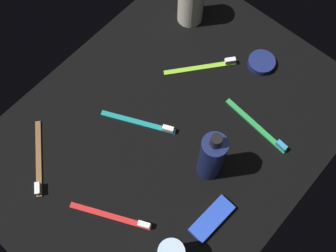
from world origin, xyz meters
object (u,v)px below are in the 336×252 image
toothbrush_lime (204,66)px  toothbrush_brown (38,162)px  toothbrush_teal (143,123)px  cream_tin_left (261,63)px  toothbrush_green (259,128)px  toothbrush_red (115,217)px  lotion_bottle (212,157)px  snack_bar_blue (212,219)px

toothbrush_lime → toothbrush_brown: size_ratio=1.02×
toothbrush_lime → toothbrush_brown: 45.26cm
toothbrush_teal → cream_tin_left: toothbrush_teal is taller
toothbrush_green → toothbrush_teal: bearing=-51.1°
toothbrush_green → cream_tin_left: toothbrush_green is taller
toothbrush_teal → toothbrush_green: size_ratio=0.93×
toothbrush_lime → toothbrush_brown: bearing=-15.2°
toothbrush_teal → toothbrush_red: same height
cream_tin_left → toothbrush_green: bearing=35.2°
toothbrush_teal → toothbrush_brown: (22.39, -10.86, 0.00)cm
toothbrush_lime → toothbrush_green: same height
toothbrush_teal → toothbrush_brown: bearing=-25.9°
toothbrush_lime → toothbrush_green: 20.51cm
toothbrush_lime → toothbrush_green: size_ratio=0.82×
toothbrush_brown → toothbrush_teal: bearing=154.1°
toothbrush_teal → toothbrush_red: size_ratio=1.00×
toothbrush_teal → toothbrush_red: (19.77, 10.54, 0.00)cm
toothbrush_teal → cream_tin_left: (-31.30, 10.87, 0.26)cm
toothbrush_red → cream_tin_left: bearing=179.6°
toothbrush_teal → toothbrush_lime: bearing=177.4°
toothbrush_red → cream_tin_left: (-51.07, 0.33, 0.26)cm
toothbrush_green → toothbrush_brown: 50.60cm
lotion_bottle → snack_bar_blue: 13.31cm
toothbrush_green → cream_tin_left: (-14.38, -10.13, 0.26)cm
toothbrush_brown → toothbrush_red: same height
toothbrush_lime → lotion_bottle: bearing=41.5°
toothbrush_brown → toothbrush_red: 21.56cm
toothbrush_teal → toothbrush_lime: same height
toothbrush_teal → cream_tin_left: size_ratio=2.51×
snack_bar_blue → toothbrush_green: bearing=-164.8°
toothbrush_brown → cream_tin_left: bearing=158.0°
lotion_bottle → cream_tin_left: lotion_bottle is taller
toothbrush_green → snack_bar_blue: size_ratio=1.73×
toothbrush_teal → snack_bar_blue: 26.80cm
toothbrush_brown → snack_bar_blue: bearing=113.2°
lotion_bottle → toothbrush_lime: (-19.66, -17.39, -7.31)cm
toothbrush_green → lotion_bottle: bearing=-9.8°
toothbrush_lime → snack_bar_blue: (27.87, 25.02, 0.14)cm
lotion_bottle → toothbrush_red: (21.40, -7.81, -7.31)cm
toothbrush_lime → toothbrush_teal: bearing=-2.6°
toothbrush_green → toothbrush_brown: (39.31, -31.87, 0.00)cm
toothbrush_teal → snack_bar_blue: bearing=75.8°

